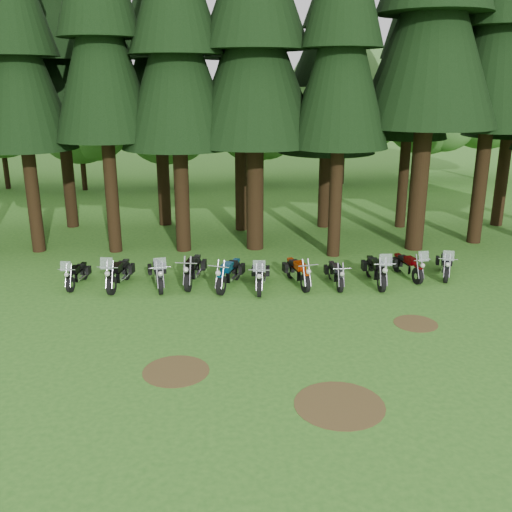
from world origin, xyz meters
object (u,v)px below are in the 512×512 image
at_px(motorcycle_1, 119,274).
at_px(motorcycle_6, 298,273).
at_px(motorcycle_0, 77,275).
at_px(motorcycle_5, 260,277).
at_px(motorcycle_2, 158,274).
at_px(motorcycle_3, 193,271).
at_px(motorcycle_8, 376,271).
at_px(motorcycle_4, 229,274).
at_px(motorcycle_7, 336,275).
at_px(motorcycle_9, 408,267).
at_px(motorcycle_10, 445,266).

distance_m(motorcycle_1, motorcycle_6, 6.73).
bearing_deg(motorcycle_1, motorcycle_0, -178.79).
bearing_deg(motorcycle_5, motorcycle_2, 178.68).
xyz_separation_m(motorcycle_3, motorcycle_8, (6.93, -0.66, 0.01)).
xyz_separation_m(motorcycle_3, motorcycle_4, (1.35, -0.51, -0.01)).
height_order(motorcycle_3, motorcycle_5, motorcycle_5).
bearing_deg(motorcycle_4, motorcycle_8, 19.69).
relative_size(motorcycle_5, motorcycle_8, 0.95).
relative_size(motorcycle_1, motorcycle_7, 1.17).
height_order(motorcycle_2, motorcycle_4, motorcycle_2).
height_order(motorcycle_6, motorcycle_9, motorcycle_9).
distance_m(motorcycle_0, motorcycle_10, 14.26).
bearing_deg(motorcycle_4, motorcycle_5, 5.49).
height_order(motorcycle_3, motorcycle_4, motorcycle_3).
relative_size(motorcycle_4, motorcycle_8, 0.94).
bearing_deg(motorcycle_5, motorcycle_8, 9.23).
bearing_deg(motorcycle_0, motorcycle_2, 2.09).
distance_m(motorcycle_1, motorcycle_4, 4.13).
bearing_deg(motorcycle_4, motorcycle_7, 18.99).
relative_size(motorcycle_0, motorcycle_7, 0.98).
height_order(motorcycle_8, motorcycle_9, motorcycle_8).
relative_size(motorcycle_4, motorcycle_9, 1.04).
bearing_deg(motorcycle_10, motorcycle_6, -156.89).
bearing_deg(motorcycle_2, motorcycle_8, -12.15).
relative_size(motorcycle_5, motorcycle_7, 1.14).
xyz_separation_m(motorcycle_2, motorcycle_6, (5.24, -0.21, -0.01)).
distance_m(motorcycle_4, motorcycle_10, 8.56).
distance_m(motorcycle_2, motorcycle_4, 2.65).
xyz_separation_m(motorcycle_1, motorcycle_10, (12.66, 0.13, -0.05)).
bearing_deg(motorcycle_0, motorcycle_9, 8.45).
xyz_separation_m(motorcycle_5, motorcycle_6, (1.46, 0.35, -0.01)).
xyz_separation_m(motorcycle_0, motorcycle_1, (1.60, -0.28, 0.08)).
bearing_deg(motorcycle_1, motorcycle_10, 11.63).
xyz_separation_m(motorcycle_3, motorcycle_7, (5.38, -0.67, -0.09)).
height_order(motorcycle_5, motorcycle_8, motorcycle_8).
height_order(motorcycle_3, motorcycle_6, motorcycle_3).
distance_m(motorcycle_7, motorcycle_10, 4.56).
height_order(motorcycle_2, motorcycle_8, motorcycle_8).
xyz_separation_m(motorcycle_6, motorcycle_8, (2.97, -0.18, 0.04)).
relative_size(motorcycle_2, motorcycle_3, 0.96).
bearing_deg(motorcycle_10, motorcycle_8, -149.33).
xyz_separation_m(motorcycle_0, motorcycle_3, (4.36, -0.11, 0.09)).
xyz_separation_m(motorcycle_4, motorcycle_6, (2.61, 0.02, -0.02)).
height_order(motorcycle_6, motorcycle_7, motorcycle_6).
relative_size(motorcycle_7, motorcycle_9, 0.93).
bearing_deg(motorcycle_1, motorcycle_3, 14.50).
relative_size(motorcycle_1, motorcycle_9, 1.08).
height_order(motorcycle_4, motorcycle_10, motorcycle_10).
distance_m(motorcycle_1, motorcycle_10, 12.66).
xyz_separation_m(motorcycle_0, motorcycle_6, (8.32, -0.60, 0.06)).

